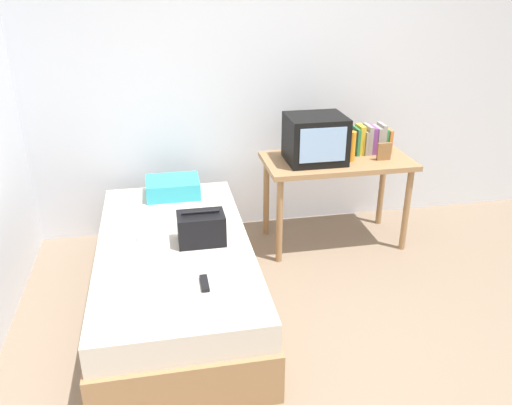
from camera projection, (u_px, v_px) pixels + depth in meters
The scene contains 13 objects.
ground_plane at pixel (338, 366), 2.99m from camera, with size 8.00×8.00×0.00m, color #84705B.
wall_back at pixel (267, 76), 4.24m from camera, with size 5.20×0.10×2.60m, color silver.
bed at pixel (176, 275), 3.44m from camera, with size 1.00×2.00×0.49m.
desk at pixel (337, 170), 4.12m from camera, with size 1.16×0.60×0.73m.
tv at pixel (315, 139), 3.95m from camera, with size 0.44×0.39×0.36m.
water_bottle at pixel (351, 146), 3.99m from camera, with size 0.07×0.07×0.23m, color orange.
book_row at pixel (371, 140), 4.18m from camera, with size 0.30×0.17×0.23m.
picture_frame at pixel (384, 152), 4.02m from camera, with size 0.11×0.02×0.14m, color olive.
pillow at pixel (173, 187), 4.01m from camera, with size 0.41×0.31×0.13m, color #33A8B7.
handbag at pixel (201, 228), 3.30m from camera, with size 0.30×0.20×0.22m.
magazine at pixel (145, 272), 3.00m from camera, with size 0.21×0.29×0.01m, color white.
remote_dark at pixel (204, 283), 2.88m from camera, with size 0.04×0.16×0.02m, color black.
remote_silver at pixel (140, 235), 3.40m from camera, with size 0.04×0.14×0.02m, color #B7B7BC.
Camera 1 is at (-0.91, -2.20, 2.09)m, focal length 36.25 mm.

